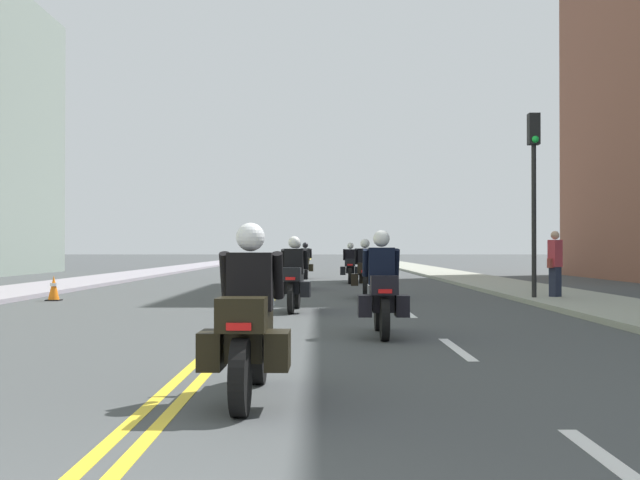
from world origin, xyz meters
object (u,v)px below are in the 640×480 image
Objects in this scene: motorcycle_3 at (366,274)px; motorcycle_6 at (306,264)px; pedestrian_0 at (556,265)px; motorcycle_1 at (383,294)px; motorcycle_4 at (298,269)px; motorcycle_5 at (352,267)px; motorcycle_0 at (250,329)px; traffic_cone_1 at (55,288)px; motorcycle_2 at (295,281)px; traffic_light_near at (535,172)px.

motorcycle_6 is (-1.91, 13.99, 0.01)m from motorcycle_3.
motorcycle_1 is at bearing 16.74° from pedestrian_0.
motorcycle_6 is at bearing 94.64° from motorcycle_1.
motorcycle_4 is (-2.01, 4.48, 0.00)m from motorcycle_3.
motorcycle_0 is at bearing -91.16° from motorcycle_5.
traffic_cone_1 is 0.36× the size of pedestrian_0.
traffic_cone_1 is (-6.37, 3.61, -0.34)m from motorcycle_2.
motorcycle_0 is 1.00× the size of motorcycle_3.
pedestrian_0 is at bearing -38.29° from motorcycle_4.
motorcycle_2 is 0.99× the size of motorcycle_3.
motorcycle_3 is at bearing -57.58° from pedestrian_0.
motorcycle_3 is 0.97× the size of motorcycle_6.
motorcycle_0 is 14.72m from traffic_light_near.
motorcycle_0 is 24.07m from motorcycle_5.
motorcycle_5 is 0.99× the size of motorcycle_6.
motorcycle_2 is at bearing 90.65° from motorcycle_0.
motorcycle_5 is 11.67m from pedestrian_0.
pedestrian_0 is (5.10, 8.21, 0.28)m from motorcycle_1.
motorcycle_4 is 0.46× the size of traffic_light_near.
motorcycle_1 is at bearing -119.49° from traffic_light_near.
motorcycle_2 reaches higher than motorcycle_0.
motorcycle_2 is at bearing 108.23° from motorcycle_1.
motorcycle_3 is at bearing 158.44° from traffic_light_near.
motorcycle_4 reaches higher than traffic_cone_1.
motorcycle_4 is at bearing 97.69° from motorcycle_1.
motorcycle_2 is 0.98× the size of motorcycle_4.
motorcycle_1 reaches higher than motorcycle_2.
traffic_light_near is at bearing -65.41° from motorcycle_5.
traffic_cone_1 is at bearing -134.97° from motorcycle_4.
motorcycle_4 is at bearing -82.13° from pedestrian_0.
motorcycle_1 is 9.50m from traffic_light_near.
pedestrian_0 reaches higher than motorcycle_4.
motorcycle_1 is 0.94× the size of motorcycle_6.
traffic_light_near reaches higher than traffic_cone_1.
motorcycle_2 is 1.20× the size of pedestrian_0.
motorcycle_1 is at bearing -88.35° from motorcycle_3.
motorcycle_2 is 7.45m from pedestrian_0.
motorcycle_6 reaches higher than motorcycle_0.
pedestrian_0 reaches higher than motorcycle_3.
traffic_cone_1 is 13.01m from pedestrian_0.
motorcycle_0 is 1.01× the size of motorcycle_2.
traffic_light_near reaches higher than motorcycle_3.
motorcycle_5 is 13.18m from traffic_cone_1.
motorcycle_4 is at bearing 42.59° from traffic_cone_1.
motorcycle_3 is at bearing -86.50° from motorcycle_5.
traffic_light_near is at bearing -17.92° from pedestrian_0.
motorcycle_2 is 0.97× the size of motorcycle_6.
motorcycle_1 reaches higher than motorcycle_6.
motorcycle_5 is at bearing 51.97° from traffic_cone_1.
pedestrian_0 is (0.61, 0.26, -2.36)m from traffic_light_near.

